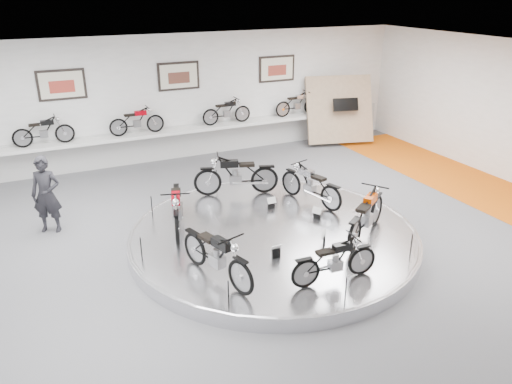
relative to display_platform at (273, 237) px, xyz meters
name	(u,v)px	position (x,y,z in m)	size (l,w,h in m)	color
floor	(279,248)	(0.00, -0.30, -0.15)	(16.00, 16.00, 0.00)	#545456
ceiling	(283,63)	(0.00, -0.30, 3.85)	(16.00, 16.00, 0.00)	white
wall_back	(180,98)	(0.00, 6.70, 1.85)	(16.00, 16.00, 0.00)	white
orange_carpet_strip	(499,197)	(6.80, -0.30, -0.14)	(2.40, 12.60, 0.01)	#C84C0F
dado_band	(182,141)	(0.00, 6.68, 0.40)	(15.68, 0.04, 1.10)	#BCBCBA
display_platform	(273,237)	(0.00, 0.00, 0.00)	(6.40, 6.40, 0.30)	silver
platform_rim	(273,232)	(0.00, 0.00, 0.12)	(6.40, 6.40, 0.10)	#B2B2BA
shelf	(184,130)	(0.00, 6.40, 0.85)	(11.00, 0.55, 0.10)	silver
poster_left	(62,85)	(-3.50, 6.66, 2.55)	(1.35, 0.06, 0.88)	beige
poster_center	(179,76)	(0.00, 6.66, 2.55)	(1.35, 0.06, 0.88)	beige
poster_right	(277,69)	(3.50, 6.66, 2.55)	(1.35, 0.06, 0.88)	beige
display_panel	(340,110)	(5.60, 5.80, 1.10)	(2.40, 0.12, 2.40)	tan
shelf_bike_a	(44,133)	(-4.20, 6.40, 1.27)	(1.22, 0.42, 0.73)	black
shelf_bike_b	(137,123)	(-1.50, 6.40, 1.27)	(1.22, 0.42, 0.73)	#99000C
shelf_bike_c	(227,113)	(1.50, 6.40, 1.27)	(1.22, 0.42, 0.73)	black
shelf_bike_d	(297,105)	(4.20, 6.40, 1.27)	(1.22, 0.42, 0.73)	#A2A2A7
bike_a	(311,184)	(1.54, 0.99, 0.64)	(1.68, 0.59, 0.99)	#A2A2A7
bike_b	(236,175)	(0.08, 2.28, 0.70)	(1.86, 0.66, 1.09)	black
bike_c	(177,208)	(-1.90, 0.99, 0.68)	(1.79, 0.63, 1.05)	#99000C
bike_d	(216,254)	(-1.84, -1.29, 0.66)	(1.73, 0.61, 1.02)	black
bike_e	(335,260)	(0.08, -2.29, 0.59)	(1.49, 0.52, 0.87)	black
bike_f	(367,215)	(1.67, -1.10, 0.68)	(1.80, 0.64, 1.06)	#B13400
visitor	(46,195)	(-4.45, 2.76, 0.77)	(0.67, 0.44, 1.83)	black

